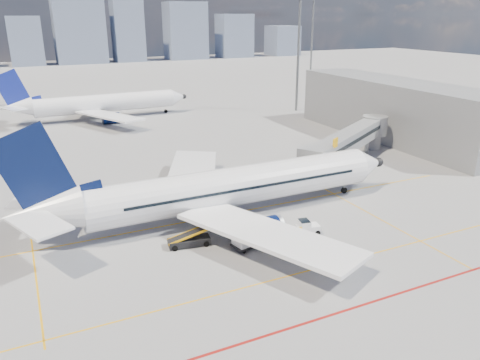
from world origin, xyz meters
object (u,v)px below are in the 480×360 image
object	(u,v)px
cargo_dolly	(252,235)
ramp_worker	(301,236)
main_aircraft	(221,189)
second_aircraft	(98,104)
baggage_tug	(307,227)
belt_loader	(191,240)

from	to	relation	value
cargo_dolly	ramp_worker	xyz separation A→B (m)	(4.28, -1.81, -0.23)
main_aircraft	second_aircraft	bearing A→B (deg)	92.82
main_aircraft	baggage_tug	distance (m)	9.89
baggage_tug	cargo_dolly	xyz separation A→B (m)	(-6.01, 0.18, 0.41)
ramp_worker	belt_loader	bearing A→B (deg)	87.11
cargo_dolly	belt_loader	distance (m)	5.81
belt_loader	ramp_worker	bearing A→B (deg)	-16.23
main_aircraft	cargo_dolly	size ratio (longest dim) A/B	10.43
main_aircraft	belt_loader	distance (m)	7.63
second_aircraft	cargo_dolly	xyz separation A→B (m)	(2.99, -64.47, -2.06)
second_aircraft	cargo_dolly	size ratio (longest dim) A/B	9.22
second_aircraft	main_aircraft	bearing A→B (deg)	-88.81
main_aircraft	baggage_tug	xyz separation A→B (m)	(5.90, -7.55, -2.46)
belt_loader	ramp_worker	world-z (taller)	belt_loader
cargo_dolly	ramp_worker	size ratio (longest dim) A/B	2.21
baggage_tug	belt_loader	size ratio (longest dim) A/B	0.43
ramp_worker	cargo_dolly	bearing A→B (deg)	88.88
main_aircraft	belt_loader	xyz separation A→B (m)	(-5.30, -4.83, -2.62)
second_aircraft	baggage_tug	bearing A→B (deg)	-83.99
belt_loader	ramp_worker	size ratio (longest dim) A/B	3.05
baggage_tug	belt_loader	bearing A→B (deg)	176.47
second_aircraft	belt_loader	distance (m)	62.02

